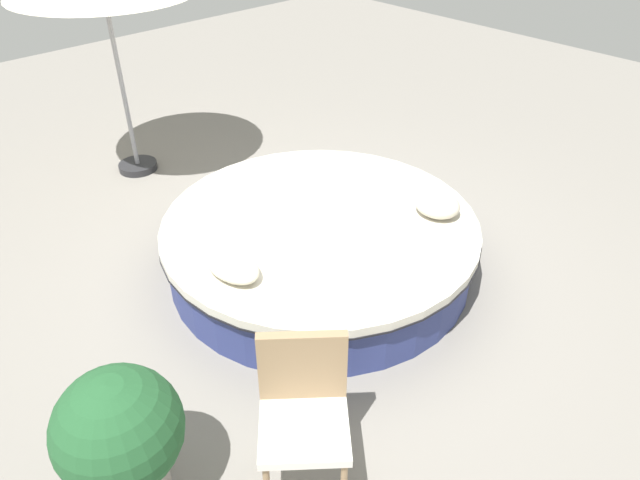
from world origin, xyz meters
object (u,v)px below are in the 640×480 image
Objects in this scene: throw_pillow_1 at (437,204)px; planter at (121,436)px; throw_pillow_0 at (231,264)px; round_bed at (320,244)px; patio_chair at (303,401)px.

throw_pillow_1 is 3.17m from planter.
planter is (0.81, -1.35, -0.03)m from throw_pillow_0.
throw_pillow_1 is at bearing 53.08° from round_bed.
planter is at bearing -58.89° from throw_pillow_0.
throw_pillow_0 reaches higher than round_bed.
planter reaches higher than round_bed.
round_bed is 1.05m from throw_pillow_0.
patio_chair is (1.32, -0.46, -0.03)m from throw_pillow_0.
throw_pillow_1 reaches higher than throw_pillow_0.
throw_pillow_0 is 1.57m from planter.
throw_pillow_1 is 0.42× the size of patio_chair.
throw_pillow_1 is (0.55, 1.82, 0.01)m from throw_pillow_0.
planter reaches higher than throw_pillow_0.
throw_pillow_1 is at bearing 94.70° from planter.
patio_chair is (0.77, -2.27, -0.04)m from throw_pillow_1.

